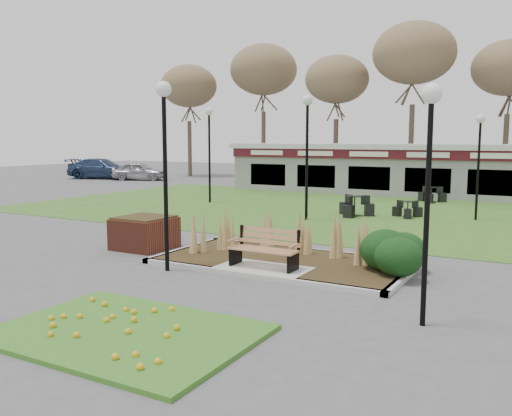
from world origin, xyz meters
The scene contains 19 objects.
ground centered at (0.00, 0.00, 0.00)m, with size 100.00×100.00×0.00m, color #515154.
lawn centered at (0.00, 12.00, 0.01)m, with size 34.00×16.00×0.02m, color #37621F.
flower_bed centered at (0.00, -4.60, 0.07)m, with size 4.20×3.00×0.16m.
planting_bed centered at (1.27, 1.35, 0.37)m, with size 6.75×3.40×1.27m.
park_bench centered at (0.00, 0.25, 0.59)m, with size 1.70×0.66×0.93m.
brick_planter centered at (-4.40, 1.00, 0.48)m, with size 1.50×1.50×0.95m.
food_pavilion centered at (0.00, 19.96, 1.48)m, with size 24.60×3.40×2.90m.
tree_backdrop centered at (0.00, 28.00, 8.36)m, with size 47.24×5.24×10.36m.
lamp_post_near_right centered at (4.14, -1.76, 2.98)m, with size 0.34×0.34×4.09m.
lamp_post_mid_left centered at (-2.15, -0.80, 3.30)m, with size 0.38×0.38×4.53m.
lamp_post_mid_right centered at (-2.53, 8.38, 3.54)m, with size 0.40×0.40×4.86m.
lamp_post_far_right centered at (3.31, 11.63, 3.01)m, with size 0.34×0.34×4.13m.
lamp_post_far_left centered at (-9.15, 11.44, 3.44)m, with size 0.39×0.39×4.73m.
bistro_set_b centered at (0.78, 11.07, 0.24)m, with size 1.18×1.18×0.65m.
bistro_set_c centered at (-1.23, 10.38, 0.30)m, with size 1.56×1.39×0.83m.
bistro_set_d centered at (0.54, 17.00, 0.27)m, with size 1.43×1.25×0.76m.
car_silver centered at (-22.34, 21.26, 0.71)m, with size 1.67×4.16×1.42m, color #A3A4A8.
car_black centered at (-8.64, 26.80, 0.65)m, with size 1.39×3.97×1.31m, color black.
car_blue centered at (-26.00, 21.00, 0.81)m, with size 2.27×5.58×1.62m, color navy.
Camera 1 is at (6.01, -11.00, 3.19)m, focal length 38.00 mm.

